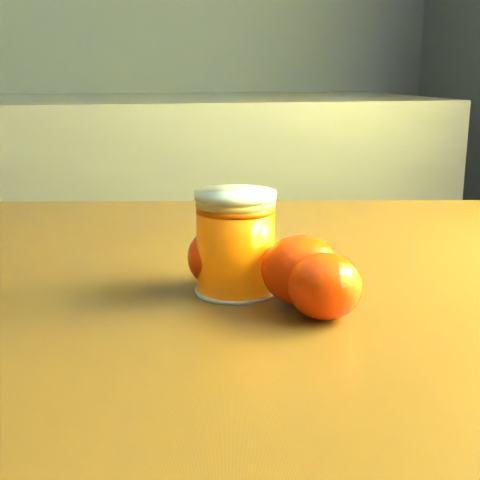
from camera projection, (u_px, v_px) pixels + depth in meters
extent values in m
cube|color=brown|center=(346.00, 297.00, 0.63)|extent=(1.17, 0.92, 0.04)
cylinder|color=#562515|center=(0.00, 477.00, 1.01)|extent=(0.05, 0.05, 0.74)
cylinder|color=#E95E04|center=(236.00, 249.00, 0.57)|extent=(0.07, 0.07, 0.08)
cylinder|color=#FFC368|center=(235.00, 202.00, 0.56)|extent=(0.07, 0.07, 0.01)
cylinder|color=silver|center=(235.00, 196.00, 0.56)|extent=(0.07, 0.07, 0.00)
ellipsoid|color=#F23104|center=(224.00, 257.00, 0.58)|extent=(0.08, 0.08, 0.06)
ellipsoid|color=#F23104|center=(301.00, 270.00, 0.54)|extent=(0.07, 0.07, 0.06)
ellipsoid|color=#F23104|center=(324.00, 286.00, 0.51)|extent=(0.06, 0.06, 0.05)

